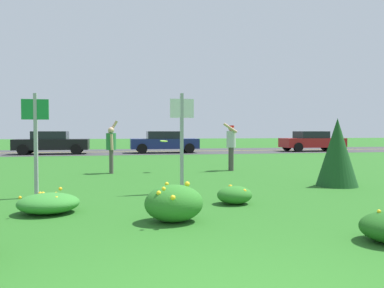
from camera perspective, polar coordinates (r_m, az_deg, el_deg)
name	(u,v)px	position (r m, az deg, el deg)	size (l,w,h in m)	color
ground_plane	(139,168)	(14.92, -8.06, -3.66)	(120.00, 120.00, 0.00)	#26601E
highway_strip	(129,152)	(27.13, -9.55, -1.15)	(120.00, 7.99, 0.01)	#38383A
highway_center_stripe	(129,152)	(27.13, -9.55, -1.14)	(120.00, 0.16, 0.00)	yellow
daylily_clump_mid_right	(235,195)	(7.64, 6.43, -7.64)	(0.71, 0.60, 0.38)	#2D7526
daylily_clump_mid_center	(49,203)	(7.21, -20.80, -8.34)	(1.06, 0.92, 0.40)	#337F2D
daylily_clump_mid_left	(174,203)	(6.12, -2.74, -8.90)	(0.94, 0.81, 0.62)	#2D7526
sign_post_near_path	(36,134)	(8.86, -22.51, 1.38)	(0.56, 0.10, 2.27)	#93969B
sign_post_by_roadside	(182,132)	(8.87, -1.54, 1.76)	(0.56, 0.10, 2.33)	#93969B
evergreen_shrub_side	(337,152)	(10.69, 21.04, -1.15)	(1.07, 1.07, 1.80)	#19471E
person_thrower_green_shirt	(111,146)	(13.30, -12.08, -0.23)	(0.41, 0.49, 1.83)	#287038
person_catcher_red_cap_gray_shirt	(231,143)	(14.00, 5.90, 0.17)	(0.53, 0.49, 1.76)	#B2B2B7
frisbee_lime	(164,141)	(13.42, -4.27, 0.43)	(0.27, 0.27, 0.07)	#8CD133
car_black_center_left	(52,142)	(25.61, -20.40, 0.22)	(4.50, 2.00, 1.45)	black
car_navy_center_right	(164,142)	(25.49, -4.25, 0.33)	(4.50, 2.00, 1.45)	navy
car_red_rightmost	(312,141)	(28.91, 17.62, 0.43)	(4.50, 2.00, 1.45)	maroon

